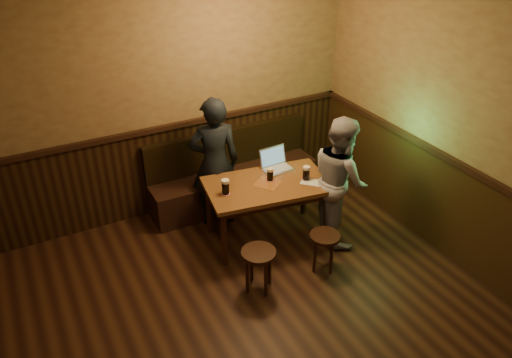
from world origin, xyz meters
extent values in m
cube|color=beige|center=(0.00, 0.00, 2.81)|extent=(5.00, 6.00, 0.02)
cube|color=olive|center=(0.00, 3.01, 1.40)|extent=(5.00, 0.02, 2.80)
cube|color=black|center=(0.00, 2.98, 0.55)|extent=(4.98, 0.04, 1.10)
cube|color=black|center=(2.48, 0.00, 0.55)|extent=(0.04, 5.98, 1.10)
cube|color=black|center=(0.00, 2.95, 1.13)|extent=(4.98, 0.06, 0.06)
cube|color=black|center=(0.84, 2.71, 0.23)|extent=(2.20, 0.50, 0.45)
cube|color=black|center=(0.84, 2.91, 0.70)|extent=(2.20, 0.10, 0.50)
cube|color=brown|center=(0.84, 1.83, 0.71)|extent=(1.48, 0.98, 0.05)
cube|color=black|center=(0.84, 1.83, 0.64)|extent=(1.34, 0.85, 0.08)
cube|color=maroon|center=(0.84, 1.83, 0.74)|extent=(0.36, 0.36, 0.00)
cylinder|color=black|center=(0.20, 1.61, 0.34)|extent=(0.07, 0.07, 0.69)
cylinder|color=black|center=(0.29, 2.23, 0.34)|extent=(0.07, 0.07, 0.69)
cylinder|color=black|center=(1.40, 1.43, 0.34)|extent=(0.07, 0.07, 0.69)
cylinder|color=black|center=(1.49, 2.05, 0.34)|extent=(0.07, 0.07, 0.69)
cylinder|color=black|center=(0.34, 1.10, 0.46)|extent=(0.38, 0.38, 0.04)
cylinder|color=black|center=(0.48, 1.11, 0.23)|extent=(0.04, 0.04, 0.46)
cylinder|color=black|center=(0.33, 1.24, 0.23)|extent=(0.04, 0.04, 0.46)
cylinder|color=black|center=(0.21, 1.09, 0.23)|extent=(0.04, 0.04, 0.46)
cylinder|color=black|center=(0.35, 0.97, 0.23)|extent=(0.04, 0.04, 0.46)
cylinder|color=black|center=(1.11, 1.06, 0.42)|extent=(0.37, 0.37, 0.04)
cylinder|color=black|center=(1.23, 1.08, 0.21)|extent=(0.03, 0.03, 0.42)
cylinder|color=black|center=(1.09, 1.18, 0.21)|extent=(0.03, 0.03, 0.42)
cylinder|color=black|center=(0.99, 1.04, 0.21)|extent=(0.03, 0.03, 0.42)
cylinder|color=black|center=(1.13, 0.94, 0.21)|extent=(0.03, 0.03, 0.42)
cylinder|color=maroon|center=(0.34, 1.85, 0.74)|extent=(0.11, 0.11, 0.00)
cylinder|color=silver|center=(0.34, 1.85, 0.74)|extent=(0.10, 0.10, 0.00)
cylinder|color=black|center=(0.34, 1.85, 0.81)|extent=(0.08, 0.08, 0.14)
cylinder|color=beige|center=(0.34, 1.85, 0.89)|extent=(0.09, 0.09, 0.03)
cylinder|color=maroon|center=(0.90, 1.88, 0.74)|extent=(0.10, 0.10, 0.00)
cylinder|color=silver|center=(0.90, 1.88, 0.74)|extent=(0.08, 0.08, 0.00)
cylinder|color=black|center=(0.90, 1.88, 0.80)|extent=(0.07, 0.07, 0.12)
cylinder|color=beige|center=(0.90, 1.88, 0.88)|extent=(0.08, 0.08, 0.03)
cylinder|color=maroon|center=(1.27, 1.71, 0.74)|extent=(0.11, 0.11, 0.00)
cylinder|color=silver|center=(1.27, 1.71, 0.74)|extent=(0.09, 0.09, 0.00)
cylinder|color=black|center=(1.27, 1.71, 0.81)|extent=(0.08, 0.08, 0.13)
cylinder|color=beige|center=(1.27, 1.71, 0.89)|extent=(0.08, 0.08, 0.03)
cube|color=silver|center=(1.10, 2.04, 0.74)|extent=(0.35, 0.25, 0.02)
cube|color=#B2B2B7|center=(1.10, 2.04, 0.75)|extent=(0.32, 0.20, 0.00)
cube|color=silver|center=(1.09, 2.16, 0.87)|extent=(0.34, 0.09, 0.22)
cube|color=teal|center=(1.09, 2.15, 0.87)|extent=(0.31, 0.07, 0.19)
cube|color=silver|center=(1.28, 1.63, 0.74)|extent=(0.26, 0.26, 0.00)
imported|color=black|center=(0.46, 2.42, 0.81)|extent=(0.67, 0.52, 1.62)
imported|color=gray|center=(1.59, 1.50, 0.75)|extent=(0.72, 0.84, 1.51)
camera|label=1|loc=(-1.50, -2.32, 3.60)|focal=35.00mm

